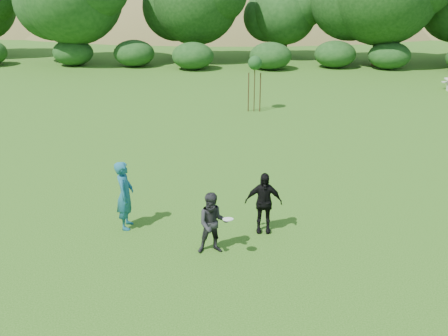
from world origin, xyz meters
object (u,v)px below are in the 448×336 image
object	(u,v)px
player_teal	(125,195)
player_grey	(213,223)
player_black	(263,203)
sapling	(255,64)

from	to	relation	value
player_teal	player_grey	world-z (taller)	player_teal
player_black	sapling	size ratio (longest dim) A/B	0.61
player_teal	player_grey	xyz separation A→B (m)	(2.56, -1.18, -0.16)
player_grey	sapling	size ratio (longest dim) A/B	0.58
sapling	player_teal	bearing A→B (deg)	-104.97
player_grey	sapling	xyz separation A→B (m)	(0.87, 14.01, 1.59)
player_grey	sapling	world-z (taller)	sapling
player_teal	sapling	size ratio (longest dim) A/B	0.70
player_black	sapling	world-z (taller)	sapling
player_grey	sapling	bearing A→B (deg)	76.57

